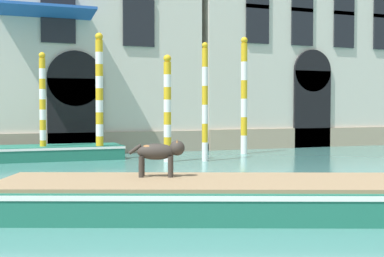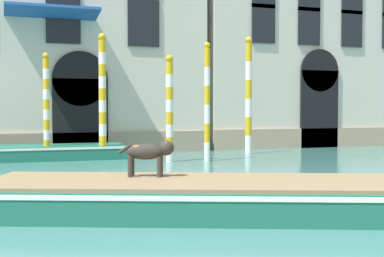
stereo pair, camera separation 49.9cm
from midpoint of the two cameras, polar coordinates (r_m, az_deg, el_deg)
The scene contains 9 objects.
palazzo_right at distance 28.13m, azimuth 11.59°, elevation 10.95°, with size 11.35×6.13×12.21m.
boat_foreground at distance 9.23m, azimuth 3.44°, elevation -7.16°, with size 8.24×5.16×0.57m.
dog_on_deck at distance 9.63m, azimuth -3.07°, elevation -2.54°, with size 0.97×0.53×0.67m.
boat_moored_near_palazzo at distance 19.30m, azimuth -14.61°, elevation -2.44°, with size 5.52×1.98×0.49m.
mooring_pole_0 at distance 18.01m, azimuth 2.42°, elevation 2.90°, with size 0.21×0.21×4.01m.
mooring_pole_2 at distance 18.70m, azimuth -8.77°, elevation 3.44°, with size 0.27×0.27×4.38m.
mooring_pole_3 at distance 17.78m, azimuth -1.61°, elevation 2.21°, with size 0.26×0.26×3.57m.
mooring_pole_4 at distance 18.96m, azimuth -14.55°, elevation 2.33°, with size 0.22×0.22×3.70m.
mooring_pole_5 at distance 20.98m, azimuth 6.73°, elevation 3.56°, with size 0.26×0.26×4.56m.
Camera 2 is at (-1.33, -1.54, 1.81)m, focal length 50.00 mm.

